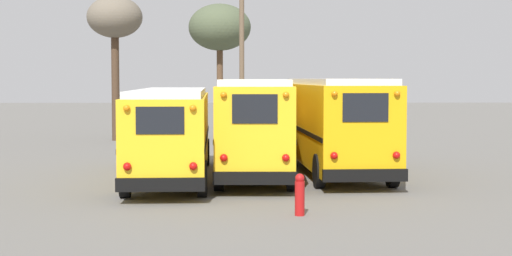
{
  "coord_description": "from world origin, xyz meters",
  "views": [
    {
      "loc": [
        -0.44,
        -27.03,
        3.35
      ],
      "look_at": [
        0.0,
        -0.4,
        1.66
      ],
      "focal_mm": 55.0,
      "sensor_mm": 36.0,
      "label": 1
    }
  ],
  "objects_px": {
    "utility_pole": "(242,56)",
    "fire_hydrant": "(300,194)",
    "school_bus_0": "(171,130)",
    "bare_tree_1": "(220,28)",
    "bare_tree_0": "(115,20)",
    "school_bus_2": "(336,122)",
    "school_bus_1": "(256,124)"
  },
  "relations": [
    {
      "from": "utility_pole",
      "to": "bare_tree_1",
      "type": "bearing_deg",
      "value": 105.09
    },
    {
      "from": "bare_tree_1",
      "to": "fire_hydrant",
      "type": "distance_m",
      "value": 25.17
    },
    {
      "from": "school_bus_2",
      "to": "fire_hydrant",
      "type": "height_order",
      "value": "school_bus_2"
    },
    {
      "from": "utility_pole",
      "to": "bare_tree_0",
      "type": "height_order",
      "value": "utility_pole"
    },
    {
      "from": "school_bus_2",
      "to": "utility_pole",
      "type": "bearing_deg",
      "value": 106.09
    },
    {
      "from": "school_bus_0",
      "to": "school_bus_1",
      "type": "distance_m",
      "value": 2.91
    },
    {
      "from": "school_bus_1",
      "to": "bare_tree_0",
      "type": "bearing_deg",
      "value": 115.04
    },
    {
      "from": "bare_tree_1",
      "to": "bare_tree_0",
      "type": "bearing_deg",
      "value": -168.67
    },
    {
      "from": "school_bus_0",
      "to": "bare_tree_1",
      "type": "xyz_separation_m",
      "value": [
        1.09,
        17.45,
        4.44
      ]
    },
    {
      "from": "school_bus_0",
      "to": "school_bus_1",
      "type": "relative_size",
      "value": 1.1
    },
    {
      "from": "school_bus_2",
      "to": "fire_hydrant",
      "type": "distance_m",
      "value": 8.71
    },
    {
      "from": "school_bus_0",
      "to": "fire_hydrant",
      "type": "xyz_separation_m",
      "value": [
        3.75,
        -6.95,
        -1.12
      ]
    },
    {
      "from": "school_bus_0",
      "to": "school_bus_2",
      "type": "xyz_separation_m",
      "value": [
        5.62,
        1.45,
        0.17
      ]
    },
    {
      "from": "school_bus_1",
      "to": "school_bus_2",
      "type": "xyz_separation_m",
      "value": [
        2.81,
        0.72,
        0.01
      ]
    },
    {
      "from": "school_bus_1",
      "to": "fire_hydrant",
      "type": "height_order",
      "value": "school_bus_1"
    },
    {
      "from": "utility_pole",
      "to": "bare_tree_1",
      "type": "relative_size",
      "value": 1.14
    },
    {
      "from": "bare_tree_0",
      "to": "school_bus_1",
      "type": "bearing_deg",
      "value": -64.96
    },
    {
      "from": "school_bus_0",
      "to": "bare_tree_1",
      "type": "bearing_deg",
      "value": 86.41
    },
    {
      "from": "school_bus_0",
      "to": "fire_hydrant",
      "type": "distance_m",
      "value": 7.98
    },
    {
      "from": "school_bus_0",
      "to": "bare_tree_0",
      "type": "relative_size",
      "value": 1.4
    },
    {
      "from": "utility_pole",
      "to": "fire_hydrant",
      "type": "relative_size",
      "value": 8.17
    },
    {
      "from": "school_bus_0",
      "to": "bare_tree_0",
      "type": "bearing_deg",
      "value": 105.34
    },
    {
      "from": "school_bus_2",
      "to": "utility_pole",
      "type": "distance_m",
      "value": 12.23
    },
    {
      "from": "fire_hydrant",
      "to": "school_bus_0",
      "type": "bearing_deg",
      "value": 118.34
    },
    {
      "from": "bare_tree_0",
      "to": "fire_hydrant",
      "type": "bearing_deg",
      "value": -70.54
    },
    {
      "from": "bare_tree_0",
      "to": "bare_tree_1",
      "type": "relative_size",
      "value": 1.04
    },
    {
      "from": "school_bus_1",
      "to": "bare_tree_0",
      "type": "relative_size",
      "value": 1.27
    },
    {
      "from": "school_bus_1",
      "to": "school_bus_2",
      "type": "bearing_deg",
      "value": 14.43
    },
    {
      "from": "bare_tree_0",
      "to": "bare_tree_1",
      "type": "height_order",
      "value": "bare_tree_0"
    },
    {
      "from": "school_bus_1",
      "to": "bare_tree_0",
      "type": "xyz_separation_m",
      "value": [
        -7.29,
        15.61,
        4.63
      ]
    },
    {
      "from": "school_bus_0",
      "to": "bare_tree_1",
      "type": "relative_size",
      "value": 1.45
    },
    {
      "from": "school_bus_0",
      "to": "bare_tree_1",
      "type": "distance_m",
      "value": 18.04
    }
  ]
}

